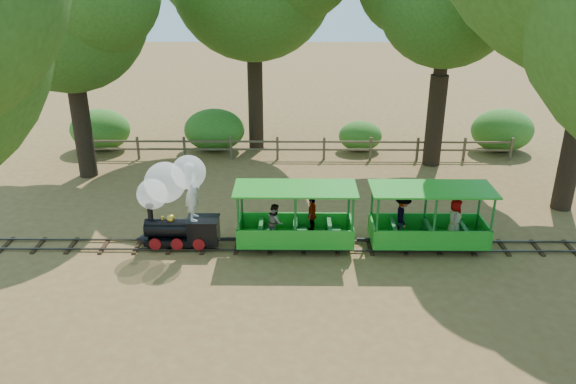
{
  "coord_description": "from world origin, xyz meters",
  "views": [
    {
      "loc": [
        -0.32,
        -14.91,
        8.03
      ],
      "look_at": [
        -0.47,
        0.5,
        1.6
      ],
      "focal_mm": 35.0,
      "sensor_mm": 36.0,
      "label": 1
    }
  ],
  "objects_px": {
    "carriage_front": "(294,224)",
    "fence": "(301,147)",
    "locomotive": "(174,196)",
    "carriage_rear": "(426,223)"
  },
  "relations": [
    {
      "from": "locomotive",
      "to": "carriage_front",
      "type": "xyz_separation_m",
      "value": [
        3.52,
        -0.05,
        -0.88
      ]
    },
    {
      "from": "locomotive",
      "to": "fence",
      "type": "height_order",
      "value": "locomotive"
    },
    {
      "from": "locomotive",
      "to": "carriage_rear",
      "type": "xyz_separation_m",
      "value": [
        7.42,
        -0.03,
        -0.83
      ]
    },
    {
      "from": "carriage_front",
      "to": "fence",
      "type": "xyz_separation_m",
      "value": [
        0.28,
        7.99,
        -0.19
      ]
    },
    {
      "from": "locomotive",
      "to": "carriage_rear",
      "type": "relative_size",
      "value": 0.82
    },
    {
      "from": "carriage_front",
      "to": "fence",
      "type": "distance_m",
      "value": 7.99
    },
    {
      "from": "carriage_front",
      "to": "carriage_rear",
      "type": "relative_size",
      "value": 1.0
    },
    {
      "from": "carriage_rear",
      "to": "carriage_front",
      "type": "bearing_deg",
      "value": -179.77
    },
    {
      "from": "carriage_rear",
      "to": "fence",
      "type": "relative_size",
      "value": 0.2
    },
    {
      "from": "carriage_front",
      "to": "fence",
      "type": "bearing_deg",
      "value": 88.0
    }
  ]
}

